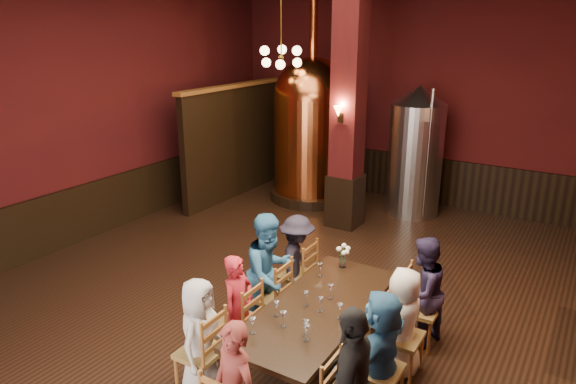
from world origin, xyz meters
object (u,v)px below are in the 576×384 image
Objects in this scene: dining_table at (318,311)px; steel_vessel at (416,151)px; copper_kettle at (312,128)px; rose_vase at (343,252)px; person_2 at (270,273)px; person_1 at (238,308)px; person_0 at (200,336)px.

steel_vessel reaches higher than dining_table.
rose_vase is at bearing -55.86° from copper_kettle.
rose_vase is (0.65, 0.68, 0.18)m from person_2.
person_2 is at bearing -133.64° from rose_vase.
copper_kettle is 5.01m from rose_vase.
steel_vessel reaches higher than person_1.
person_0 is at bearing -178.63° from person_1.
person_1 is 4.14× the size of rose_vase.
dining_table is 0.92m from person_2.
steel_vessel is (0.05, 6.40, 0.65)m from person_0.
copper_kettle is at bearing -172.98° from steel_vessel.
steel_vessel is at bearing -0.46° from person_1.
steel_vessel is (2.21, 0.27, -0.29)m from copper_kettle.
person_2 is 5.09m from steel_vessel.
copper_kettle is (-2.16, 6.12, 0.94)m from person_0.
person_1 is 0.29× the size of copper_kettle.
dining_table is at bearing -81.74° from steel_vessel.
rose_vase is (-0.20, 1.00, 0.26)m from dining_table.
person_2 is 0.60× the size of steel_vessel.
dining_table is 5.99m from copper_kettle.
person_2 is (-0.86, 0.31, 0.09)m from dining_table.
rose_vase is (0.64, 1.34, 0.32)m from person_1.
person_2 reaches higher than person_0.
steel_vessel is 4.43m from rose_vase.
dining_table is 0.91m from person_1.
person_0 reaches higher than rose_vase.
dining_table is at bearing -67.42° from person_1.
person_0 is 6.43m from steel_vessel.
copper_kettle is at bearing 37.67° from person_2.
rose_vase is at bearing 100.40° from dining_table.
rose_vase is (0.62, 2.01, 0.31)m from person_0.
person_2 is at bearing -13.40° from person_0.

